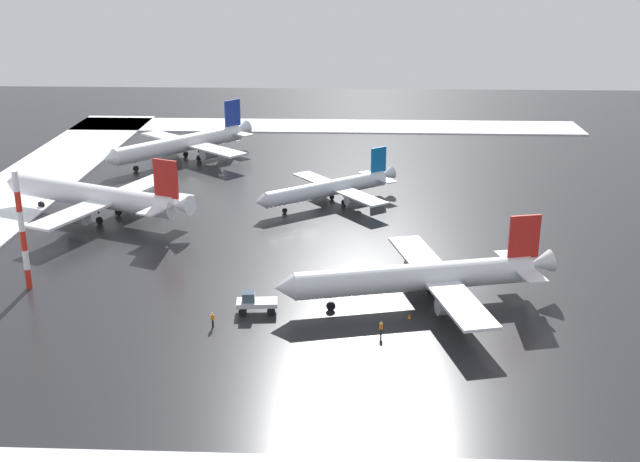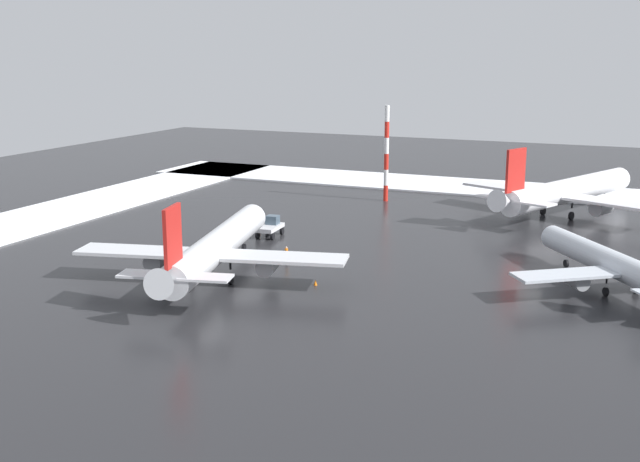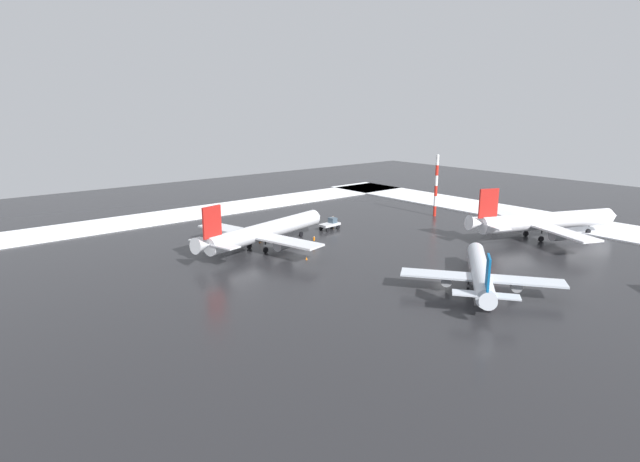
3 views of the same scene
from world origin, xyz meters
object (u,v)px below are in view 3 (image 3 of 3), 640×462
at_px(airplane_parked_starboard, 544,221).
at_px(ground_crew_near_tug, 314,240).
at_px(ground_crew_by_nose_gear, 261,231).
at_px(antenna_mast, 436,186).
at_px(airplane_distant_tail, 480,273).
at_px(traffic_cone_near_nose, 260,241).
at_px(airplane_foreground_jet, 264,231).
at_px(traffic_cone_mid_line, 306,258).
at_px(pushback_tug, 330,224).
at_px(ground_crew_mid_apron, 333,219).

relative_size(airplane_parked_starboard, ground_crew_near_tug, 19.81).
relative_size(ground_crew_by_nose_gear, antenna_mast, 0.12).
bearing_deg(airplane_distant_tail, traffic_cone_near_nose, 66.90).
bearing_deg(airplane_foreground_jet, ground_crew_by_nose_gear, 47.39).
xyz_separation_m(airplane_distant_tail, ground_crew_by_nose_gear, (46.38, 6.85, -1.66)).
relative_size(airplane_parked_starboard, traffic_cone_mid_line, 61.60).
bearing_deg(pushback_tug, airplane_foreground_jet, -174.78).
xyz_separation_m(ground_crew_mid_apron, traffic_cone_mid_line, (-17.69, 21.44, -0.70)).
bearing_deg(airplane_distant_tail, airplane_foreground_jet, 70.52).
height_order(airplane_foreground_jet, airplane_parked_starboard, airplane_parked_starboard).
distance_m(ground_crew_by_nose_gear, ground_crew_mid_apron, 18.26).
relative_size(airplane_foreground_jet, ground_crew_near_tug, 19.33).
bearing_deg(ground_crew_mid_apron, traffic_cone_near_nose, -161.60).
bearing_deg(traffic_cone_near_nose, ground_crew_by_nose_gear, -36.24).
xyz_separation_m(antenna_mast, traffic_cone_near_nose, (6.51, 45.51, -7.06)).
bearing_deg(airplane_foreground_jet, traffic_cone_near_nose, 56.31).
bearing_deg(traffic_cone_mid_line, airplane_distant_tail, -159.70).
xyz_separation_m(airplane_distant_tail, traffic_cone_mid_line, (27.27, 10.09, -2.35)).
xyz_separation_m(antenna_mast, traffic_cone_mid_line, (-8.10, 45.45, -7.06)).
distance_m(airplane_foreground_jet, ground_crew_by_nose_gear, 10.23).
bearing_deg(airplane_distant_tail, airplane_parked_starboard, -22.98).
height_order(airplane_parked_starboard, traffic_cone_near_nose, airplane_parked_starboard).
bearing_deg(ground_crew_mid_apron, airplane_foreground_jet, -152.21).
relative_size(antenna_mast, traffic_cone_near_nose, 26.66).
distance_m(airplane_parked_starboard, ground_crew_mid_apron, 43.53).
height_order(airplane_distant_tail, traffic_cone_mid_line, airplane_distant_tail).
bearing_deg(airplane_foreground_jet, airplane_parked_starboard, -45.35).
height_order(airplane_distant_tail, traffic_cone_near_nose, airplane_distant_tail).
bearing_deg(antenna_mast, pushback_tug, 78.65).
xyz_separation_m(airplane_foreground_jet, ground_crew_by_nose_gear, (8.71, -4.85, -2.31)).
xyz_separation_m(ground_crew_by_nose_gear, antenna_mast, (-11.01, -42.21, 6.36)).
height_order(pushback_tug, ground_crew_near_tug, pushback_tug).
bearing_deg(traffic_cone_near_nose, traffic_cone_mid_line, -179.75).
xyz_separation_m(ground_crew_mid_apron, antenna_mast, (-9.59, -24.01, 6.36)).
distance_m(ground_crew_mid_apron, antenna_mast, 26.62).
bearing_deg(ground_crew_near_tug, airplane_parked_starboard, -135.48).
height_order(airplane_parked_starboard, ground_crew_by_nose_gear, airplane_parked_starboard).
bearing_deg(antenna_mast, airplane_foreground_jet, 87.20).
relative_size(airplane_parked_starboard, ground_crew_by_nose_gear, 19.81).
xyz_separation_m(pushback_tug, antenna_mast, (-5.65, -28.14, 6.05)).
bearing_deg(ground_crew_near_tug, traffic_cone_mid_line, 121.20).
bearing_deg(traffic_cone_mid_line, pushback_tug, -51.54).
bearing_deg(ground_crew_by_nose_gear, airplane_foreground_jet, -108.60).
xyz_separation_m(airplane_distant_tail, antenna_mast, (35.37, -35.36, 4.71)).
bearing_deg(ground_crew_near_tug, airplane_foreground_jet, 54.09).
xyz_separation_m(ground_crew_near_tug, ground_crew_by_nose_gear, (12.53, 3.77, 0.00)).
bearing_deg(ground_crew_by_nose_gear, ground_crew_mid_apron, 6.02).
relative_size(airplane_parked_starboard, antenna_mast, 2.31).
relative_size(ground_crew_mid_apron, traffic_cone_near_nose, 3.11).
relative_size(airplane_foreground_jet, antenna_mast, 2.25).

